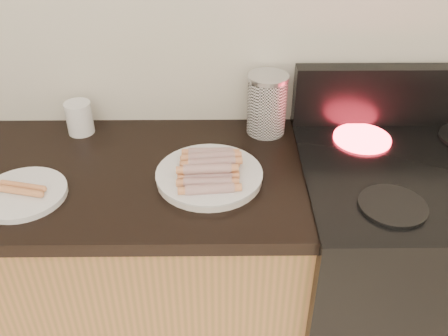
{
  "coord_description": "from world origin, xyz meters",
  "views": [
    {
      "loc": [
        0.16,
        0.49,
        1.74
      ],
      "look_at": [
        0.17,
        1.62,
        0.96
      ],
      "focal_mm": 40.0,
      "sensor_mm": 36.0,
      "label": 1
    }
  ],
  "objects_px": {
    "mug": "(79,118)",
    "stove": "(402,279)",
    "side_plate": "(23,194)",
    "main_plate": "(209,177)",
    "canister": "(267,104)"
  },
  "relations": [
    {
      "from": "mug",
      "to": "stove",
      "type": "bearing_deg",
      "value": -12.79
    },
    {
      "from": "stove",
      "to": "side_plate",
      "type": "relative_size",
      "value": 3.83
    },
    {
      "from": "side_plate",
      "to": "mug",
      "type": "xyz_separation_m",
      "value": [
        0.08,
        0.35,
        0.04
      ]
    },
    {
      "from": "stove",
      "to": "mug",
      "type": "distance_m",
      "value": 1.21
    },
    {
      "from": "stove",
      "to": "canister",
      "type": "relative_size",
      "value": 4.56
    },
    {
      "from": "stove",
      "to": "main_plate",
      "type": "xyz_separation_m",
      "value": [
        -0.65,
        -0.03,
        0.45
      ]
    },
    {
      "from": "main_plate",
      "to": "side_plate",
      "type": "height_order",
      "value": "main_plate"
    },
    {
      "from": "main_plate",
      "to": "mug",
      "type": "distance_m",
      "value": 0.51
    },
    {
      "from": "stove",
      "to": "mug",
      "type": "xyz_separation_m",
      "value": [
        -1.08,
        0.24,
        0.5
      ]
    },
    {
      "from": "stove",
      "to": "canister",
      "type": "xyz_separation_m",
      "value": [
        -0.47,
        0.24,
        0.54
      ]
    },
    {
      "from": "main_plate",
      "to": "mug",
      "type": "xyz_separation_m",
      "value": [
        -0.43,
        0.27,
        0.04
      ]
    },
    {
      "from": "stove",
      "to": "canister",
      "type": "distance_m",
      "value": 0.76
    },
    {
      "from": "main_plate",
      "to": "canister",
      "type": "relative_size",
      "value": 1.5
    },
    {
      "from": "main_plate",
      "to": "mug",
      "type": "height_order",
      "value": "mug"
    },
    {
      "from": "main_plate",
      "to": "side_plate",
      "type": "xyz_separation_m",
      "value": [
        -0.51,
        -0.07,
        -0.0
      ]
    }
  ]
}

